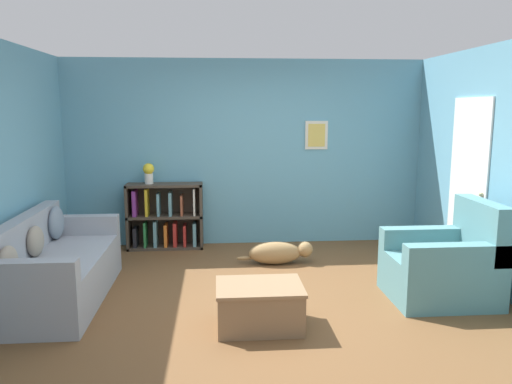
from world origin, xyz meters
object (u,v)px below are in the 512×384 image
object	(u,v)px
recliner_chair	(446,266)
dog	(279,252)
bookshelf	(165,218)
couch	(55,269)
coffee_table	(259,304)
vase	(149,172)

from	to	relation	value
recliner_chair	dog	size ratio (longest dim) A/B	1.06
bookshelf	dog	world-z (taller)	bookshelf
bookshelf	couch	bearing A→B (deg)	-116.15
coffee_table	couch	bearing A→B (deg)	158.39
bookshelf	vase	bearing A→B (deg)	-174.47
bookshelf	vase	size ratio (longest dim) A/B	3.66
coffee_table	dog	size ratio (longest dim) A/B	0.80
couch	dog	bearing A→B (deg)	22.60
recliner_chair	bookshelf	bearing A→B (deg)	144.71
couch	vase	distance (m)	2.11
dog	recliner_chair	bearing A→B (deg)	-39.71
vase	bookshelf	bearing A→B (deg)	5.53
couch	dog	world-z (taller)	couch
couch	bookshelf	size ratio (longest dim) A/B	1.84
coffee_table	recliner_chair	bearing A→B (deg)	14.67
coffee_table	vase	xyz separation A→B (m)	(-1.29, 2.64, 0.86)
coffee_table	vase	size ratio (longest dim) A/B	2.70
bookshelf	vase	distance (m)	0.67
bookshelf	coffee_table	world-z (taller)	bookshelf
bookshelf	vase	xyz separation A→B (m)	(-0.20, -0.02, 0.64)
coffee_table	vase	bearing A→B (deg)	115.99
bookshelf	recliner_chair	distance (m)	3.72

